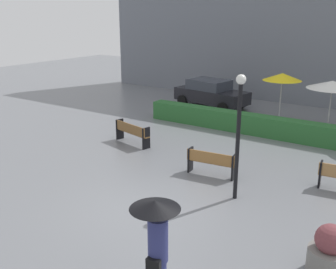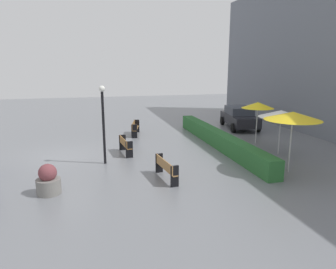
% 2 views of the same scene
% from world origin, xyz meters
% --- Properties ---
extents(ground_plane, '(60.00, 60.00, 0.00)m').
position_xyz_m(ground_plane, '(0.00, 0.00, 0.00)').
color(ground_plane, slate).
extents(bench_far_left, '(1.91, 0.79, 0.88)m').
position_xyz_m(bench_far_left, '(-3.97, 4.23, 0.53)').
color(bench_far_left, brown).
rests_on(bench_far_left, ground).
extents(bench_mid_center, '(1.69, 0.54, 0.85)m').
position_xyz_m(bench_mid_center, '(0.33, 3.09, 0.51)').
color(bench_mid_center, olive).
rests_on(bench_mid_center, ground).
extents(pedestrian_with_umbrella, '(0.93, 0.93, 2.08)m').
position_xyz_m(pedestrian_with_umbrella, '(2.30, -2.78, 1.32)').
color(pedestrian_with_umbrella, navy).
rests_on(pedestrian_with_umbrella, ground).
extents(planter_pot, '(0.86, 0.86, 1.12)m').
position_xyz_m(planter_pot, '(4.81, -0.17, 0.48)').
color(planter_pot, slate).
rests_on(planter_pot, ground).
extents(lamp_post, '(0.28, 0.28, 3.65)m').
position_xyz_m(lamp_post, '(1.72, 1.98, 2.26)').
color(lamp_post, black).
rests_on(lamp_post, ground).
extents(patio_umbrella_yellow, '(1.86, 1.86, 2.45)m').
position_xyz_m(patio_umbrella_yellow, '(-0.03, 10.87, 2.27)').
color(patio_umbrella_yellow, silver).
rests_on(patio_umbrella_yellow, ground).
extents(patio_umbrella_white, '(2.27, 2.27, 2.30)m').
position_xyz_m(patio_umbrella_white, '(2.28, 10.87, 2.12)').
color(patio_umbrella_white, silver).
rests_on(patio_umbrella_white, ground).
extents(hedge_strip, '(11.54, 0.70, 0.88)m').
position_xyz_m(hedge_strip, '(0.13, 8.40, 0.44)').
color(hedge_strip, '#28602D').
rests_on(hedge_strip, ground).
extents(building_facade, '(28.00, 1.20, 10.51)m').
position_xyz_m(building_facade, '(0.00, 16.00, 5.25)').
color(building_facade, slate).
rests_on(building_facade, ground).
extents(parked_car, '(4.42, 2.48, 1.57)m').
position_xyz_m(parked_car, '(-4.44, 12.01, 0.82)').
color(parked_car, black).
rests_on(parked_car, ground).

